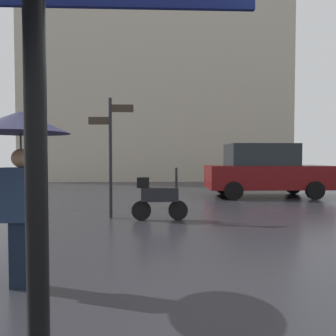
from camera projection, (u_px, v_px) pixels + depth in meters
pedestrian_with_umbrella at (21, 144)px, 3.60m from camera, size 1.09×1.09×2.01m
parked_scooter at (158, 197)px, 7.49m from camera, size 1.33×0.32×1.23m
parked_car_left at (264, 170)px, 11.84m from camera, size 4.38×1.96×1.96m
street_signpost at (111, 145)px, 7.70m from camera, size 1.08×0.08×2.91m
building_block at (157, 67)px, 19.57m from camera, size 16.27×2.24×13.98m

